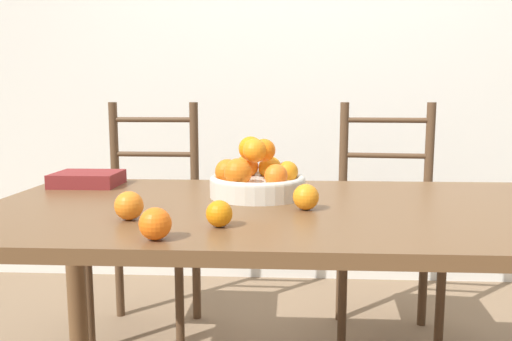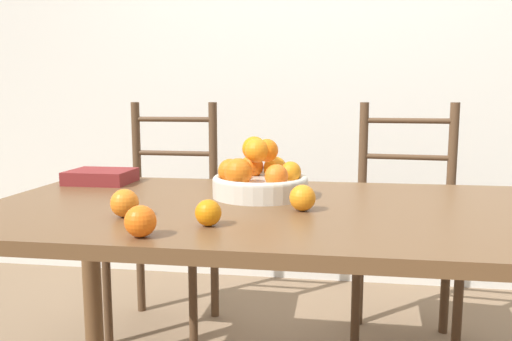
# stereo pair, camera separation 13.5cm
# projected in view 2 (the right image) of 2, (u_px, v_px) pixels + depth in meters

# --- Properties ---
(wall_back) EXTENTS (8.00, 0.06, 2.60)m
(wall_back) POSITION_uv_depth(u_px,v_px,m) (329.00, 55.00, 2.78)
(wall_back) COLOR silver
(wall_back) RESTS_ON ground_plane
(dining_table) EXTENTS (1.91, 0.87, 0.76)m
(dining_table) POSITION_uv_depth(u_px,v_px,m) (321.00, 239.00, 1.39)
(dining_table) COLOR brown
(dining_table) RESTS_ON ground_plane
(fruit_bowl) EXTENTS (0.29, 0.29, 0.18)m
(fruit_bowl) POSITION_uv_depth(u_px,v_px,m) (259.00, 178.00, 1.52)
(fruit_bowl) COLOR beige
(fruit_bowl) RESTS_ON dining_table
(orange_loose_0) EXTENTS (0.07, 0.07, 0.07)m
(orange_loose_0) POSITION_uv_depth(u_px,v_px,m) (125.00, 203.00, 1.26)
(orange_loose_0) COLOR orange
(orange_loose_0) RESTS_ON dining_table
(orange_loose_1) EXTENTS (0.06, 0.06, 0.06)m
(orange_loose_1) POSITION_uv_depth(u_px,v_px,m) (208.00, 213.00, 1.17)
(orange_loose_1) COLOR orange
(orange_loose_1) RESTS_ON dining_table
(orange_loose_2) EXTENTS (0.07, 0.07, 0.07)m
(orange_loose_2) POSITION_uv_depth(u_px,v_px,m) (303.00, 198.00, 1.33)
(orange_loose_2) COLOR orange
(orange_loose_2) RESTS_ON dining_table
(orange_loose_3) EXTENTS (0.07, 0.07, 0.07)m
(orange_loose_3) POSITION_uv_depth(u_px,v_px,m) (140.00, 221.00, 1.07)
(orange_loose_3) COLOR orange
(orange_loose_3) RESTS_ON dining_table
(chair_left) EXTENTS (0.43, 0.41, 1.04)m
(chair_left) POSITION_uv_depth(u_px,v_px,m) (166.00, 224.00, 2.28)
(chair_left) COLOR #513823
(chair_left) RESTS_ON ground_plane
(chair_right) EXTENTS (0.46, 0.44, 1.04)m
(chair_right) POSITION_uv_depth(u_px,v_px,m) (405.00, 234.00, 2.12)
(chair_right) COLOR #513823
(chair_right) RESTS_ON ground_plane
(book_stack) EXTENTS (0.22, 0.18, 0.05)m
(book_stack) POSITION_uv_depth(u_px,v_px,m) (101.00, 177.00, 1.78)
(book_stack) COLOR maroon
(book_stack) RESTS_ON dining_table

